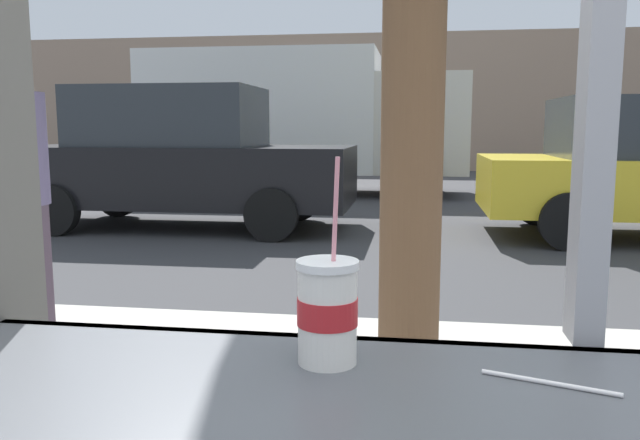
{
  "coord_description": "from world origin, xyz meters",
  "views": [
    {
      "loc": [
        -0.29,
        -1.04,
        1.34
      ],
      "look_at": [
        -0.74,
        1.96,
        0.9
      ],
      "focal_mm": 36.12,
      "sensor_mm": 36.0,
      "label": 1
    }
  ],
  "objects_px": {
    "soda_cup_left": "(327,310)",
    "box_truck": "(300,117)",
    "parked_car_black": "(180,158)",
    "pedestrian": "(16,186)"
  },
  "relations": [
    {
      "from": "soda_cup_left",
      "to": "box_truck",
      "type": "height_order",
      "value": "box_truck"
    },
    {
      "from": "parked_car_black",
      "to": "box_truck",
      "type": "distance_m",
      "value": 4.84
    },
    {
      "from": "parked_car_black",
      "to": "pedestrian",
      "type": "height_order",
      "value": "parked_car_black"
    },
    {
      "from": "soda_cup_left",
      "to": "pedestrian",
      "type": "distance_m",
      "value": 2.75
    },
    {
      "from": "parked_car_black",
      "to": "box_truck",
      "type": "height_order",
      "value": "box_truck"
    },
    {
      "from": "parked_car_black",
      "to": "pedestrian",
      "type": "bearing_deg",
      "value": -77.91
    },
    {
      "from": "pedestrian",
      "to": "soda_cup_left",
      "type": "bearing_deg",
      "value": -47.29
    },
    {
      "from": "soda_cup_left",
      "to": "parked_car_black",
      "type": "distance_m",
      "value": 7.88
    },
    {
      "from": "box_truck",
      "to": "pedestrian",
      "type": "height_order",
      "value": "box_truck"
    },
    {
      "from": "soda_cup_left",
      "to": "box_truck",
      "type": "xyz_separation_m",
      "value": [
        -2.24,
        12.03,
        0.49
      ]
    }
  ]
}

